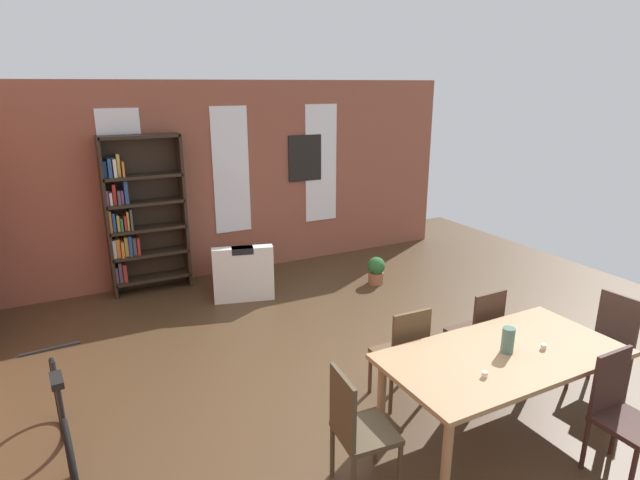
# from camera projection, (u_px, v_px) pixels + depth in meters

# --- Properties ---
(ground_plane) EXTENTS (10.13, 10.13, 0.00)m
(ground_plane) POSITION_uv_depth(u_px,v_px,m) (371.00, 400.00, 4.77)
(ground_plane) COLOR #49341F
(back_wall_brick) EXTENTS (7.43, 0.12, 2.86)m
(back_wall_brick) POSITION_uv_depth(u_px,v_px,m) (230.00, 180.00, 7.72)
(back_wall_brick) COLOR #95513D
(back_wall_brick) RESTS_ON ground
(window_pane_0) EXTENTS (0.55, 0.02, 1.86)m
(window_pane_0) POSITION_uv_depth(u_px,v_px,m) (124.00, 179.00, 6.95)
(window_pane_0) COLOR white
(window_pane_1) EXTENTS (0.55, 0.02, 1.86)m
(window_pane_1) POSITION_uv_depth(u_px,v_px,m) (231.00, 171.00, 7.62)
(window_pane_1) COLOR white
(window_pane_2) EXTENTS (0.55, 0.02, 1.86)m
(window_pane_2) POSITION_uv_depth(u_px,v_px,m) (321.00, 164.00, 8.28)
(window_pane_2) COLOR white
(dining_table) EXTENTS (1.99, 0.99, 0.75)m
(dining_table) POSITION_uv_depth(u_px,v_px,m) (503.00, 361.00, 4.14)
(dining_table) COLOR #A17951
(dining_table) RESTS_ON ground
(vase_on_table) EXTENTS (0.10, 0.10, 0.21)m
(vase_on_table) POSITION_uv_depth(u_px,v_px,m) (508.00, 340.00, 4.10)
(vase_on_table) COLOR #4C7266
(vase_on_table) RESTS_ON dining_table
(tealight_candle_0) EXTENTS (0.04, 0.04, 0.04)m
(tealight_candle_0) POSITION_uv_depth(u_px,v_px,m) (512.00, 339.00, 4.30)
(tealight_candle_0) COLOR silver
(tealight_candle_0) RESTS_ON dining_table
(tealight_candle_1) EXTENTS (0.04, 0.04, 0.04)m
(tealight_candle_1) POSITION_uv_depth(u_px,v_px,m) (485.00, 374.00, 3.77)
(tealight_candle_1) COLOR silver
(tealight_candle_1) RESTS_ON dining_table
(tealight_candle_2) EXTENTS (0.04, 0.04, 0.04)m
(tealight_candle_2) POSITION_uv_depth(u_px,v_px,m) (544.00, 347.00, 4.17)
(tealight_candle_2) COLOR silver
(tealight_candle_2) RESTS_ON dining_table
(dining_chair_head_right) EXTENTS (0.43, 0.43, 0.95)m
(dining_chair_head_right) POSITION_uv_depth(u_px,v_px,m) (608.00, 341.00, 4.79)
(dining_chair_head_right) COLOR #49352C
(dining_chair_head_right) RESTS_ON ground
(dining_chair_near_right) EXTENTS (0.40, 0.40, 0.95)m
(dining_chair_near_right) POSITION_uv_depth(u_px,v_px,m) (620.00, 411.00, 3.77)
(dining_chair_near_right) COLOR #371F1B
(dining_chair_near_right) RESTS_ON ground
(dining_chair_head_left) EXTENTS (0.44, 0.44, 0.95)m
(dining_chair_head_left) POSITION_uv_depth(u_px,v_px,m) (357.00, 428.00, 3.59)
(dining_chair_head_left) COLOR #473A27
(dining_chair_head_left) RESTS_ON ground
(dining_chair_far_left) EXTENTS (0.42, 0.42, 0.95)m
(dining_chair_far_left) POSITION_uv_depth(u_px,v_px,m) (403.00, 352.00, 4.60)
(dining_chair_far_left) COLOR #513B24
(dining_chair_far_left) RESTS_ON ground
(dining_chair_far_right) EXTENTS (0.41, 0.41, 0.95)m
(dining_chair_far_right) POSITION_uv_depth(u_px,v_px,m) (478.00, 331.00, 5.00)
(dining_chair_far_right) COLOR #412A1D
(dining_chair_far_right) RESTS_ON ground
(bookshelf_tall) EXTENTS (1.05, 0.30, 2.17)m
(bookshelf_tall) POSITION_uv_depth(u_px,v_px,m) (140.00, 216.00, 7.00)
(bookshelf_tall) COLOR #2D2319
(bookshelf_tall) RESTS_ON ground
(armchair_white) EXTENTS (0.98, 0.98, 0.75)m
(armchair_white) POSITION_uv_depth(u_px,v_px,m) (242.00, 274.00, 7.16)
(armchair_white) COLOR silver
(armchair_white) RESTS_ON ground
(bicycle_second) EXTENTS (0.44, 1.64, 0.89)m
(bicycle_second) POSITION_uv_depth(u_px,v_px,m) (64.00, 428.00, 3.85)
(bicycle_second) COLOR black
(bicycle_second) RESTS_ON ground
(potted_plant_by_shelf) EXTENTS (0.26, 0.26, 0.40)m
(potted_plant_by_shelf) POSITION_uv_depth(u_px,v_px,m) (376.00, 270.00, 7.51)
(potted_plant_by_shelf) COLOR #9E6042
(potted_plant_by_shelf) RESTS_ON ground
(framed_picture) EXTENTS (0.56, 0.03, 0.72)m
(framed_picture) POSITION_uv_depth(u_px,v_px,m) (305.00, 158.00, 8.11)
(framed_picture) COLOR black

